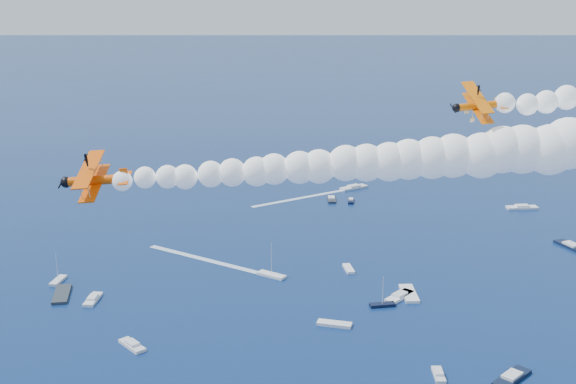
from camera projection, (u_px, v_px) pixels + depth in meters
The scene contains 5 objects.
biplane_lead at pixel (480, 106), 89.48m from camera, with size 6.47×7.26×4.37m, color orange, non-canonical shape.
biplane_trail at pixel (96, 180), 89.59m from camera, with size 8.27×9.27×5.59m, color #F85505, non-canonical shape.
smoke_trail_trail at pixel (388, 160), 88.12m from camera, with size 57.10×43.57×12.01m, color white, non-canonical shape.
spectator_boats at pixel (466, 289), 189.06m from camera, with size 202.41×168.86×0.70m.
boat_wakes at pixel (348, 305), 180.75m from camera, with size 194.23×165.89×0.04m.
Camera 1 is at (60.06, -49.27, 75.43)m, focal length 47.52 mm.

